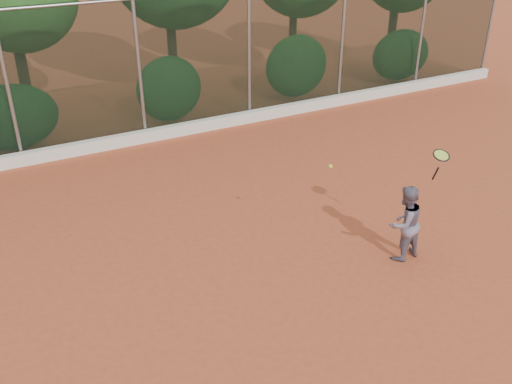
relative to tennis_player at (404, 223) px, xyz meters
name	(u,v)px	position (x,y,z in m)	size (l,w,h in m)	color
ground	(285,286)	(-2.18, 0.23, -0.68)	(80.00, 80.00, 0.00)	#AF4B29
concrete_curb	(148,136)	(-2.18, 7.05, -0.53)	(24.00, 0.20, 0.30)	silver
tennis_player	(404,223)	(0.00, 0.00, 0.00)	(0.66, 0.52, 1.36)	slate
chainlink_fence	(139,68)	(-2.18, 7.23, 1.18)	(24.09, 0.09, 3.50)	black
tennis_racket	(441,157)	(0.41, -0.17, 1.19)	(0.33, 0.32, 0.55)	black
tennis_ball_in_flight	(330,166)	(-1.27, 0.47, 1.15)	(0.07, 0.07, 0.07)	#CDDA31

